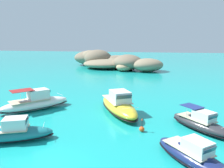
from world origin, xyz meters
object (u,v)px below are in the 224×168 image
motorboat_navy (193,156)px  motorboat_charcoal (201,123)px  islet_large (102,60)px  motorboat_yellow (119,105)px  islet_small (134,64)px  motorboat_teal (13,133)px  channel_buoy (142,129)px  motorboat_white (36,103)px

motorboat_navy → motorboat_charcoal: bearing=78.3°
islet_large → motorboat_yellow: 56.82m
islet_small → motorboat_navy: islet_small is taller
islet_large → motorboat_teal: (11.63, -63.96, -1.86)m
islet_small → motorboat_yellow: size_ratio=1.99×
motorboat_teal → motorboat_charcoal: bearing=22.8°
channel_buoy → motorboat_white: bearing=166.5°
islet_small → motorboat_white: size_ratio=2.21×
motorboat_charcoal → channel_buoy: (-5.96, -2.15, -0.39)m
islet_small → motorboat_navy: bearing=-76.3°
motorboat_navy → motorboat_teal: (-16.04, -0.24, 0.05)m
motorboat_yellow → motorboat_teal: motorboat_yellow is taller
motorboat_white → channel_buoy: size_ratio=6.26×
motorboat_teal → motorboat_yellow: bearing=53.6°
motorboat_teal → islet_large: bearing=100.3°
islet_large → motorboat_charcoal: 63.70m
motorboat_teal → channel_buoy: 12.67m
islet_small → channel_buoy: bearing=-80.0°
motorboat_navy → motorboat_white: 21.45m
islet_large → channel_buoy: (23.17, -58.77, -2.28)m
islet_small → motorboat_teal: islet_small is taller
islet_large → motorboat_charcoal: (29.13, -56.62, -1.88)m
islet_small → motorboat_navy: 55.57m
motorboat_yellow → islet_small: bearing=96.4°
islet_large → motorboat_navy: bearing=-66.5°
motorboat_charcoal → islet_large: bearing=117.2°
islet_large → motorboat_teal: bearing=-79.7°
motorboat_navy → motorboat_yellow: size_ratio=0.64×
islet_small → motorboat_charcoal: islet_small is taller
motorboat_yellow → motorboat_white: bearing=-171.3°
motorboat_charcoal → motorboat_teal: motorboat_charcoal is taller
motorboat_white → motorboat_navy: bearing=-23.6°
motorboat_yellow → channel_buoy: bearing=-55.2°
motorboat_white → motorboat_yellow: motorboat_yellow is taller
motorboat_teal → channel_buoy: bearing=24.2°
motorboat_yellow → islet_large: bearing=110.0°
islet_small → motorboat_teal: bearing=-93.0°
motorboat_charcoal → motorboat_navy: bearing=-101.7°
motorboat_charcoal → motorboat_teal: bearing=-157.2°
motorboat_white → motorboat_teal: size_ratio=1.19×
islet_small → motorboat_teal: size_ratio=2.63×
islet_large → motorboat_yellow: islet_large is taller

